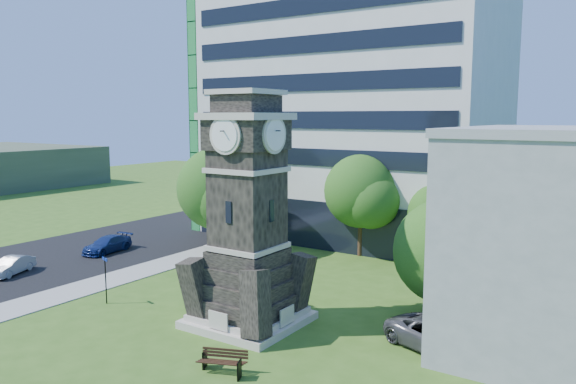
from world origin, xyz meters
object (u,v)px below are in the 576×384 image
Objects in this scene: clock_tower at (248,226)px; park_bench at (223,360)px; car_street_mid at (11,266)px; car_street_north at (107,244)px; car_east_lot at (438,336)px; street_sign at (105,274)px.

park_bench is (2.62, -5.21, -4.72)m from clock_tower.
car_street_north reaches higher than car_street_mid.
car_east_lot is (28.65, -4.10, 0.09)m from car_street_north.
car_east_lot is 10.05m from park_bench.
car_street_north is at bearing 158.72° from street_sign.
clock_tower is 20.04m from car_street_mid.
street_sign reaches higher than park_bench.
car_street_mid is 0.70× the size of car_east_lot.
clock_tower is 9.78m from street_sign.
clock_tower is 3.33× the size of car_street_mid.
car_street_mid is 29.22m from car_east_lot.
car_east_lot is at bearing 24.07° from park_bench.
car_street_north is (0.32, 7.86, 0.04)m from car_street_mid.
street_sign is at bearing 123.87° from car_east_lot.
car_street_mid is at bearing 118.64° from car_east_lot.
car_street_north is at bearing 130.16° from park_bench.
car_east_lot is 2.59× the size of park_bench.
car_street_mid is 1.29× the size of street_sign.
clock_tower reaches higher than car_east_lot.
street_sign is at bearing -166.82° from clock_tower.
car_street_north is 0.85× the size of car_east_lot.
car_street_north reaches higher than park_bench.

